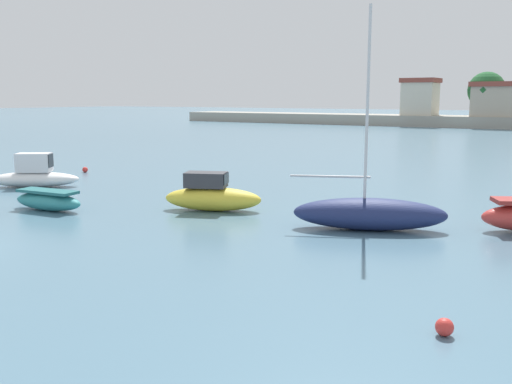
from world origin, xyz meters
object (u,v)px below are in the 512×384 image
at_px(moored_boat_3, 212,196).
at_px(mooring_buoy_0, 85,170).
at_px(moored_boat_4, 369,213).
at_px(moored_boat_2, 48,201).
at_px(mooring_buoy_2, 444,327).
at_px(moored_boat_1, 34,175).

bearing_deg(moored_boat_3, mooring_buoy_0, 135.84).
xyz_separation_m(moored_boat_4, mooring_buoy_0, (-20.07, 5.10, -0.41)).
bearing_deg(moored_boat_2, moored_boat_4, 10.30).
distance_m(moored_boat_4, mooring_buoy_2, 8.82).
distance_m(moored_boat_2, moored_boat_3, 6.60).
bearing_deg(moored_boat_2, moored_boat_3, 25.34).
bearing_deg(moored_boat_1, moored_boat_2, -67.49).
height_order(moored_boat_1, mooring_buoy_2, moored_boat_1).
xyz_separation_m(moored_boat_1, moored_boat_4, (17.79, 0.13, -0.01)).
distance_m(moored_boat_2, mooring_buoy_0, 11.82).
bearing_deg(moored_boat_3, moored_boat_1, 156.92).
distance_m(moored_boat_1, moored_boat_2, 6.66).
distance_m(moored_boat_1, mooring_buoy_0, 5.72).
relative_size(moored_boat_1, moored_boat_2, 1.31).
xyz_separation_m(moored_boat_1, mooring_buoy_2, (22.26, -7.46, -0.41)).
xyz_separation_m(moored_boat_1, mooring_buoy_0, (-2.28, 5.23, -0.42)).
xyz_separation_m(moored_boat_1, moored_boat_2, (5.64, -3.55, -0.19)).
height_order(moored_boat_3, mooring_buoy_2, moored_boat_3).
bearing_deg(moored_boat_1, mooring_buoy_0, 78.17).
bearing_deg(moored_boat_1, mooring_buoy_2, -53.85).
bearing_deg(moored_boat_3, moored_boat_4, -21.01).
distance_m(moored_boat_3, mooring_buoy_2, 13.28).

